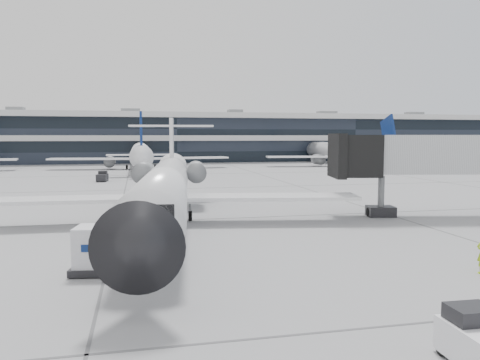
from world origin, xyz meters
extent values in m
plane|color=gray|center=(0.00, 0.00, 0.00)|extent=(220.00, 220.00, 0.00)
cube|color=black|center=(0.00, 82.00, 5.00)|extent=(170.00, 22.00, 10.00)
cylinder|color=white|center=(-6.87, -2.34, 2.52)|extent=(5.72, 26.46, 2.96)
cone|color=black|center=(-8.43, -16.93, 2.52)|extent=(3.27, 3.36, 2.96)
cone|color=white|center=(-5.30, 12.48, 2.85)|extent=(3.17, 3.78, 2.81)
cube|color=white|center=(-13.84, -0.49, 1.75)|extent=(12.14, 3.28, 0.24)
cube|color=white|center=(0.32, -2.00, 1.75)|extent=(12.36, 4.91, 0.24)
cylinder|color=slate|center=(-8.10, 6.83, 2.96)|extent=(2.03, 3.88, 1.64)
cylinder|color=slate|center=(-3.74, 6.36, 2.96)|extent=(2.03, 3.88, 1.64)
cube|color=white|center=(-5.36, 11.82, 5.15)|extent=(0.61, 2.86, 4.93)
cube|color=white|center=(-5.32, 12.26, 6.90)|extent=(8.03, 2.58, 0.18)
cylinder|color=black|center=(-7.97, -12.68, 0.31)|extent=(0.26, 0.63, 0.61)
cylinder|color=black|center=(-8.27, 0.02, 0.35)|extent=(0.34, 0.72, 0.70)
cylinder|color=black|center=(-5.01, -0.33, 0.35)|extent=(0.34, 0.72, 0.70)
cube|color=silver|center=(14.82, -2.68, 4.62)|extent=(15.35, 5.87, 2.80)
cube|color=black|center=(7.23, -1.19, 4.52)|extent=(3.41, 3.92, 3.01)
cylinder|color=slate|center=(9.02, -1.54, 1.51)|extent=(0.47, 0.47, 3.01)
cube|color=black|center=(9.02, -1.54, 0.38)|extent=(2.19, 1.85, 0.75)
cube|color=black|center=(0.02, -22.44, 1.20)|extent=(1.18, 0.98, 0.52)
cylinder|color=black|center=(-0.54, -22.10, 0.23)|extent=(0.20, 0.46, 0.46)
cube|color=black|center=(-10.15, -12.08, 0.19)|extent=(2.71, 2.18, 0.30)
cube|color=white|center=(-10.15, -12.08, 1.20)|extent=(2.36, 1.92, 1.71)
cone|color=#D6560B|center=(-4.89, 5.15, 0.30)|extent=(0.39, 0.39, 0.60)
cube|color=#D6560B|center=(-4.89, 5.15, 0.02)|extent=(0.42, 0.42, 0.03)
cube|color=black|center=(-13.15, 30.67, 0.53)|extent=(1.51, 2.27, 0.87)
cube|color=black|center=(-13.09, 31.15, 1.11)|extent=(1.17, 1.00, 0.48)
cylinder|color=black|center=(-13.58, 31.50, 0.21)|extent=(0.23, 0.44, 0.43)
cylinder|color=black|center=(-12.52, 31.37, 0.21)|extent=(0.23, 0.44, 0.43)
cylinder|color=black|center=(-13.77, 29.96, 0.21)|extent=(0.23, 0.44, 0.43)
cylinder|color=black|center=(-12.72, 29.83, 0.21)|extent=(0.23, 0.44, 0.43)
camera|label=1|loc=(-8.52, -32.83, 5.94)|focal=35.00mm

